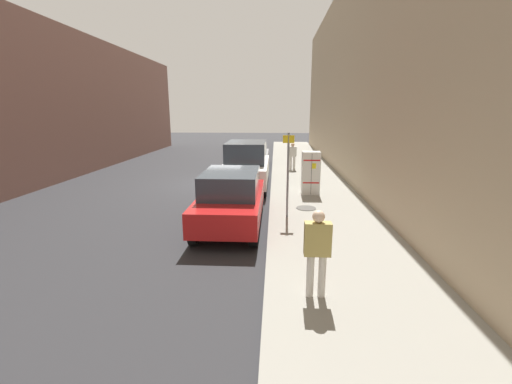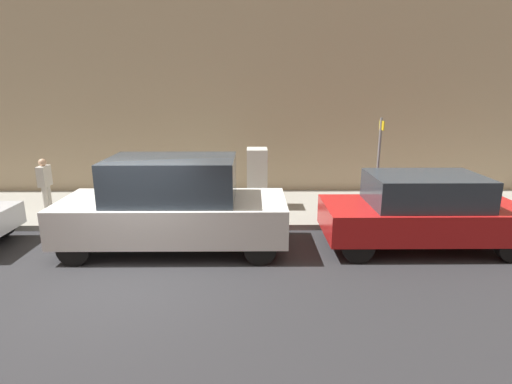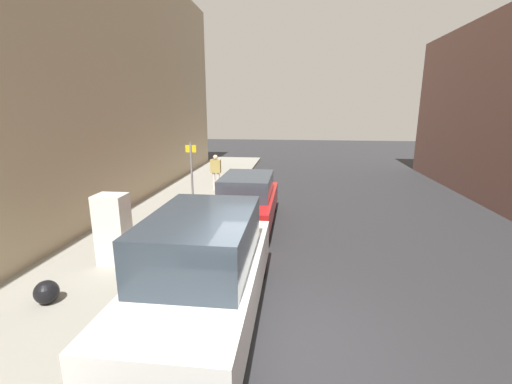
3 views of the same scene
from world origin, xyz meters
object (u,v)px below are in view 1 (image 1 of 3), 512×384
Objects in this scene: parked_suv_red at (231,198)px; parked_van_white at (246,165)px; discarded_refrigerator at (311,173)px; trash_bag at (315,179)px; street_sign_post at (288,171)px; pedestrian_walking_far at (317,248)px; parked_sedan_silver at (254,155)px; pedestrian_standing_near at (293,155)px.

parked_van_white is at bearing -90.00° from parked_suv_red.
trash_bag is (-0.41, -1.95, -0.65)m from discarded_refrigerator.
street_sign_post is 5.52m from parked_van_white.
pedestrian_walking_far is 10.38m from parked_van_white.
parked_van_white is at bearing -136.74° from pedestrian_walking_far.
street_sign_post reaches higher than parked_van_white.
discarded_refrigerator is 8.65m from parked_sedan_silver.
pedestrian_standing_near is at bearing -120.02° from parked_van_white.
trash_bag is at bearing -154.89° from pedestrian_walking_far.
parked_suv_red is at bearing 60.48° from trash_bag.
pedestrian_walking_far is 16.51m from parked_sedan_silver.
trash_bag is 0.09× the size of parked_van_white.
pedestrian_walking_far is 0.33× the size of parked_van_white.
parked_sedan_silver is 6.23m from parked_van_white.
pedestrian_walking_far is 0.37× the size of parked_sedan_silver.
pedestrian_walking_far is (1.10, 10.16, 0.74)m from trash_bag.
discarded_refrigerator is at bearing -14.46° from pedestrian_standing_near.
discarded_refrigerator is at bearing 109.19° from parked_sedan_silver.
parked_suv_red is at bearing -122.77° from pedestrian_walking_far.
street_sign_post reaches higher than discarded_refrigerator.
pedestrian_standing_near is 3.19m from parked_sedan_silver.
parked_suv_red is at bearing -32.39° from pedestrian_standing_near.
pedestrian_walking_far is at bearing 101.95° from parked_van_white.
discarded_refrigerator is 1.13× the size of pedestrian_standing_near.
pedestrian_walking_far is (0.69, 8.21, 0.09)m from discarded_refrigerator.
parked_van_white is at bearing 90.00° from parked_sedan_silver.
discarded_refrigerator is 0.65× the size of street_sign_post.
trash_bag is 0.10× the size of parked_suv_red.
pedestrian_walking_far is 0.37× the size of parked_suv_red.
discarded_refrigerator reaches higher than trash_bag.
parked_sedan_silver is at bearing -141.21° from pedestrian_walking_far.
street_sign_post is at bearing 108.86° from parked_van_white.
pedestrian_standing_near is 0.31× the size of parked_van_white.
street_sign_post reaches higher than parked_sedan_silver.
trash_bag is 3.32m from parked_van_white.
parked_van_white is at bearing -71.14° from street_sign_post.
parked_suv_red is (1.77, 0.54, -0.78)m from street_sign_post.
parked_suv_red is (2.38, 9.85, -0.14)m from pedestrian_standing_near.
trash_bag is 0.28× the size of pedestrian_walking_far.
parked_sedan_silver is 0.88× the size of parked_van_white.
street_sign_post is 0.60× the size of parked_suv_red.
pedestrian_standing_near is at bearing -103.58° from parked_suv_red.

